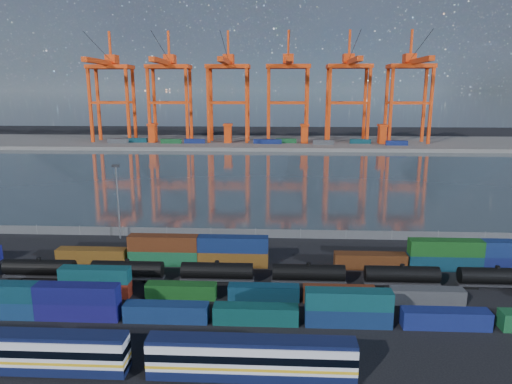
{
  "coord_description": "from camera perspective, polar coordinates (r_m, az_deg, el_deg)",
  "views": [
    {
      "loc": [
        4.91,
        -68.98,
        32.05
      ],
      "look_at": [
        0.0,
        30.0,
        10.0
      ],
      "focal_mm": 32.0,
      "sensor_mm": 36.0,
      "label": 1
    }
  ],
  "objects": [
    {
      "name": "yard_light_mast",
      "position": [
        103.72,
        -16.91,
        -0.68
      ],
      "size": [
        1.6,
        0.4,
        16.6
      ],
      "color": "slate",
      "rests_on": "ground"
    },
    {
      "name": "ground",
      "position": [
        76.22,
        -1.14,
        -12.32
      ],
      "size": [
        700.0,
        700.0,
        0.0
      ],
      "primitive_type": "plane",
      "color": "black",
      "rests_on": "ground"
    },
    {
      "name": "gantry_cranes",
      "position": [
        272.64,
        0.24,
        14.33
      ],
      "size": [
        200.44,
        48.85,
        66.15
      ],
      "color": "#E13E0F",
      "rests_on": "ground"
    },
    {
      "name": "container_row_north",
      "position": [
        85.48,
        3.37,
        -7.74
      ],
      "size": [
        116.8,
        2.66,
        5.68
      ],
      "color": "#111257",
      "rests_on": "ground"
    },
    {
      "name": "waterfront_fence",
      "position": [
        101.94,
        -0.06,
        -5.19
      ],
      "size": [
        160.12,
        0.12,
        2.2
      ],
      "color": "#595B5E",
      "rests_on": "ground"
    },
    {
      "name": "tanker_string",
      "position": [
        79.07,
        -4.87,
        -9.88
      ],
      "size": [
        136.61,
        2.71,
        3.88
      ],
      "color": "black",
      "rests_on": "ground"
    },
    {
      "name": "container_row_south",
      "position": [
        69.95,
        -17.28,
        -13.41
      ],
      "size": [
        139.59,
        2.43,
        5.19
      ],
      "color": "#3E4043",
      "rests_on": "ground"
    },
    {
      "name": "passenger_train",
      "position": [
        61.8,
        -26.72,
        -17.46
      ],
      "size": [
        75.56,
        2.91,
        4.99
      ],
      "color": "silver",
      "rests_on": "ground"
    },
    {
      "name": "far_quay",
      "position": [
        280.74,
        1.83,
        6.19
      ],
      "size": [
        700.0,
        70.0,
        2.0
      ],
      "primitive_type": "cube",
      "color": "#514F4C",
      "rests_on": "ground"
    },
    {
      "name": "harbor_water",
      "position": [
        176.97,
        1.2,
        2.11
      ],
      "size": [
        700.0,
        700.0,
        0.0
      ],
      "primitive_type": "plane",
      "color": "#2D3A41",
      "rests_on": "ground"
    },
    {
      "name": "straddle_carriers",
      "position": [
        270.17,
        1.27,
        7.39
      ],
      "size": [
        140.0,
        7.0,
        11.1
      ],
      "color": "#E13E0F",
      "rests_on": "far_quay"
    },
    {
      "name": "container_row_mid",
      "position": [
        73.14,
        -1.8,
        -12.2
      ],
      "size": [
        140.24,
        2.26,
        4.82
      ],
      "color": "#37393C",
      "rests_on": "ground"
    },
    {
      "name": "quay_containers",
      "position": [
        266.47,
        -0.6,
        6.35
      ],
      "size": [
        172.58,
        10.99,
        2.6
      ],
      "color": "navy",
      "rests_on": "far_quay"
    },
    {
      "name": "distant_mountains",
      "position": [
        1680.57,
        5.08,
        18.93
      ],
      "size": [
        2470.0,
        1100.0,
        520.0
      ],
      "color": "#1E2630",
      "rests_on": "ground"
    }
  ]
}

